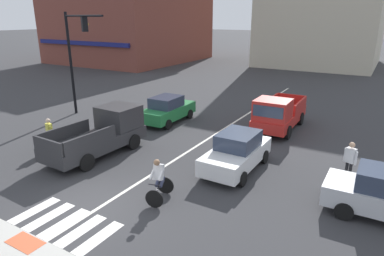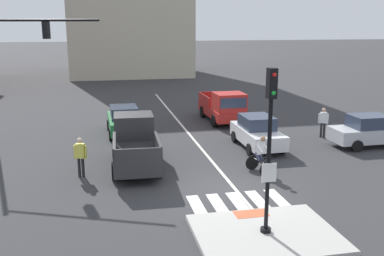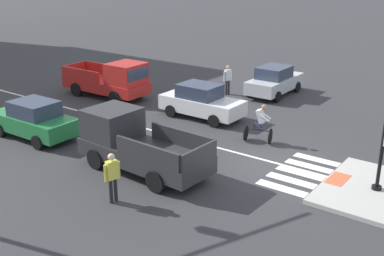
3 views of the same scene
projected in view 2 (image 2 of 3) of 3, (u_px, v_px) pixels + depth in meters
The scene contains 19 objects.
ground_plane at pixel (229, 191), 16.67m from camera, with size 300.00×300.00×0.00m, color #333335.
traffic_island at pixel (265, 234), 13.10m from camera, with size 4.22×3.29×0.15m, color #B2AFA8.
tactile_pad_front at pixel (251, 214), 14.32m from camera, with size 1.10×0.60×0.01m, color #DB5B38.
signal_pole at pixel (270, 137), 12.40m from camera, with size 0.44×0.38×4.86m.
crosswalk_stripe_a at pixel (197, 205), 15.36m from camera, with size 0.44×1.80×0.01m, color silver.
crosswalk_stripe_b at pixel (218, 203), 15.51m from camera, with size 0.44×1.80×0.01m, color silver.
crosswalk_stripe_c at pixel (238, 202), 15.66m from camera, with size 0.44×1.80×0.01m, color silver.
crosswalk_stripe_d at pixel (258, 200), 15.81m from camera, with size 0.44×1.80×0.01m, color silver.
crosswalk_stripe_e at pixel (278, 198), 15.96m from camera, with size 0.44×1.80×0.01m, color silver.
lane_centre_line at pixel (186, 130), 26.25m from camera, with size 0.14×28.00×0.01m, color silver.
traffic_light_mast at pixel (10, 62), 21.26m from camera, with size 5.55×2.45×6.59m.
car_green_westbound_far at pixel (124, 120), 25.06m from camera, with size 1.91×4.13×1.64m.
car_silver_cross_right at pixel (370, 131), 22.61m from camera, with size 4.11×1.86×1.64m.
car_white_eastbound_mid at pixel (257, 132), 22.36m from camera, with size 1.87×4.11×1.64m.
pickup_truck_red_eastbound_far at pixel (224, 108), 28.01m from camera, with size 2.12×5.13×2.08m.
pickup_truck_charcoal_westbound_near at pixel (135, 143), 19.63m from camera, with size 2.21×5.17×2.08m.
cyclist at pixel (260, 154), 18.38m from camera, with size 0.90×1.22×1.68m.
pedestrian_at_curb_left at pixel (80, 154), 18.00m from camera, with size 0.53×0.32×1.67m.
pedestrian_waiting_far_side at pixel (323, 120), 24.34m from camera, with size 0.51×0.35×1.67m.
Camera 2 is at (-4.63, -15.04, 6.18)m, focal length 41.10 mm.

